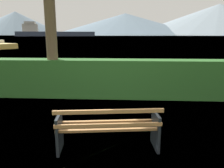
# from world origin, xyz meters

# --- Properties ---
(ground_plane) EXTENTS (1400.00, 1400.00, 0.00)m
(ground_plane) POSITION_xyz_m (0.00, 0.00, 0.00)
(ground_plane) COLOR #567A38
(water_surface) EXTENTS (620.00, 620.00, 0.00)m
(water_surface) POSITION_xyz_m (0.00, 306.45, 0.00)
(water_surface) COLOR #7A99A8
(water_surface) RESTS_ON ground_plane
(park_bench) EXTENTS (1.90, 0.79, 0.87)m
(park_bench) POSITION_xyz_m (0.01, -0.06, 0.43)
(park_bench) COLOR #A0703F
(park_bench) RESTS_ON ground_plane
(hedge_row) EXTENTS (13.44, 0.73, 1.27)m
(hedge_row) POSITION_xyz_m (0.00, 3.49, 0.63)
(hedge_row) COLOR #285B23
(hedge_row) RESTS_ON ground_plane
(cargo_ship_large) EXTENTS (86.76, 35.74, 15.83)m
(cargo_ship_large) POSITION_xyz_m (-84.81, 247.23, 4.43)
(cargo_ship_large) COLOR #2D384C
(cargo_ship_large) RESTS_ON water_surface
(distant_hills) EXTENTS (856.86, 418.04, 71.57)m
(distant_hills) POSITION_xyz_m (63.01, 555.64, 32.10)
(distant_hills) COLOR slate
(distant_hills) RESTS_ON ground_plane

